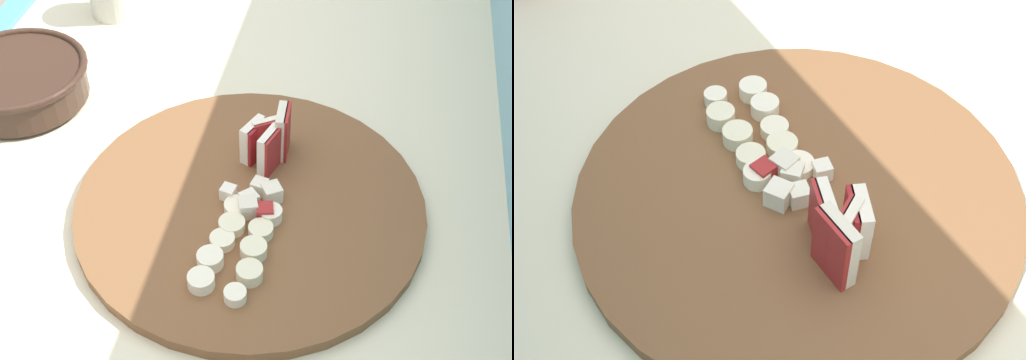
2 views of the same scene
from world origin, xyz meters
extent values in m
cylinder|color=brown|center=(0.13, 0.09, 0.91)|extent=(0.39, 0.39, 0.01)
cube|color=#A32323|center=(0.05, 0.10, 0.94)|extent=(0.03, 0.04, 0.05)
cube|color=#EFE5CC|center=(0.05, 0.10, 0.94)|extent=(0.03, 0.04, 0.05)
cube|color=maroon|center=(0.06, 0.09, 0.94)|extent=(0.04, 0.02, 0.05)
cube|color=white|center=(0.05, 0.08, 0.94)|extent=(0.04, 0.03, 0.05)
cube|color=#A32323|center=(0.07, 0.11, 0.94)|extent=(0.04, 0.02, 0.05)
cube|color=white|center=(0.07, 0.10, 0.94)|extent=(0.04, 0.02, 0.05)
cube|color=#A32323|center=(0.04, 0.12, 0.95)|extent=(0.04, 0.01, 0.06)
cube|color=beige|center=(0.04, 0.11, 0.95)|extent=(0.04, 0.01, 0.06)
cube|color=#EFE5CC|center=(0.11, 0.10, 0.93)|extent=(0.02, 0.02, 0.02)
cube|color=beige|center=(0.15, 0.09, 0.93)|extent=(0.03, 0.03, 0.02)
cube|color=#EFE5CC|center=(0.12, 0.11, 0.93)|extent=(0.03, 0.03, 0.02)
cube|color=#A32323|center=(0.15, 0.11, 0.93)|extent=(0.02, 0.02, 0.02)
cube|color=#EFE5CC|center=(0.13, 0.09, 0.93)|extent=(0.03, 0.03, 0.02)
cube|color=white|center=(0.13, 0.07, 0.93)|extent=(0.02, 0.02, 0.02)
cylinder|color=white|center=(0.14, 0.08, 0.92)|extent=(0.03, 0.03, 0.01)
cylinder|color=beige|center=(0.17, 0.08, 0.92)|extent=(0.03, 0.03, 0.01)
cylinder|color=#F4EAC6|center=(0.19, 0.08, 0.92)|extent=(0.03, 0.03, 0.01)
cylinder|color=white|center=(0.22, 0.07, 0.93)|extent=(0.03, 0.03, 0.02)
cylinder|color=white|center=(0.25, 0.07, 0.92)|extent=(0.03, 0.03, 0.01)
cylinder|color=white|center=(0.15, 0.12, 0.92)|extent=(0.02, 0.02, 0.01)
cylinder|color=beige|center=(0.17, 0.11, 0.92)|extent=(0.03, 0.03, 0.01)
cylinder|color=beige|center=(0.20, 0.11, 0.92)|extent=(0.03, 0.03, 0.01)
cylinder|color=beige|center=(0.23, 0.11, 0.93)|extent=(0.03, 0.03, 0.02)
cylinder|color=white|center=(0.26, 0.10, 0.92)|extent=(0.02, 0.02, 0.01)
camera|label=1|loc=(0.64, 0.20, 1.47)|focal=48.13mm
camera|label=2|loc=(-0.18, 0.30, 1.35)|focal=46.24mm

